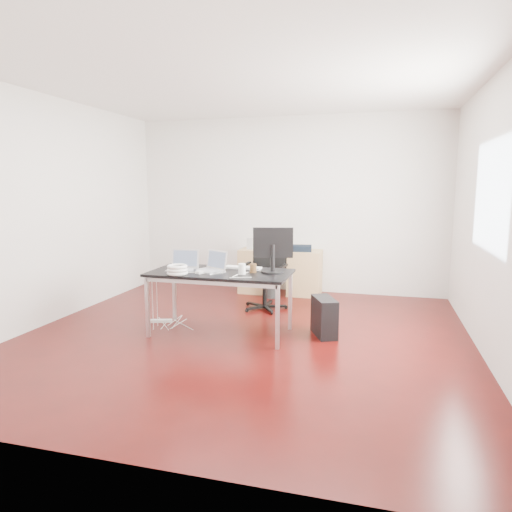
% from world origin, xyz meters
% --- Properties ---
extents(room_shell, '(5.00, 5.00, 5.00)m').
position_xyz_m(room_shell, '(0.04, 0.00, 1.40)').
color(room_shell, '#330705').
rests_on(room_shell, ground).
extents(desk, '(1.60, 0.80, 0.73)m').
position_xyz_m(desk, '(-0.29, 0.06, 0.68)').
color(desk, black).
rests_on(desk, ground).
extents(office_chair, '(0.51, 0.53, 1.08)m').
position_xyz_m(office_chair, '(-0.05, 1.31, 0.61)').
color(office_chair, black).
rests_on(office_chair, ground).
extents(filing_cabinet_left, '(0.50, 0.50, 0.70)m').
position_xyz_m(filing_cabinet_left, '(-0.44, 2.23, 0.35)').
color(filing_cabinet_left, tan).
rests_on(filing_cabinet_left, ground).
extents(filing_cabinet_right, '(0.50, 0.50, 0.70)m').
position_xyz_m(filing_cabinet_right, '(0.34, 2.23, 0.35)').
color(filing_cabinet_right, tan).
rests_on(filing_cabinet_right, ground).
extents(pc_tower, '(0.36, 0.49, 0.44)m').
position_xyz_m(pc_tower, '(0.88, 0.29, 0.22)').
color(pc_tower, black).
rests_on(pc_tower, ground).
extents(wastebasket, '(0.31, 0.31, 0.28)m').
position_xyz_m(wastebasket, '(-0.13, 1.92, 0.14)').
color(wastebasket, black).
rests_on(wastebasket, ground).
extents(power_strip, '(0.30, 0.15, 0.04)m').
position_xyz_m(power_strip, '(-1.18, 0.26, 0.02)').
color(power_strip, white).
rests_on(power_strip, ground).
extents(laptop_left, '(0.36, 0.29, 0.23)m').
position_xyz_m(laptop_left, '(-0.75, 0.05, 0.79)').
color(laptop_left, silver).
rests_on(laptop_left, desk).
extents(laptop_right, '(0.41, 0.38, 0.23)m').
position_xyz_m(laptop_right, '(-0.40, 0.08, 0.79)').
color(laptop_right, silver).
rests_on(laptop_right, desk).
extents(monitor, '(0.45, 0.26, 0.51)m').
position_xyz_m(monitor, '(0.30, 0.17, 1.01)').
color(monitor, black).
rests_on(monitor, desk).
extents(keyboard, '(0.45, 0.16, 0.02)m').
position_xyz_m(keyboard, '(-0.10, 0.31, 0.74)').
color(keyboard, white).
rests_on(keyboard, desk).
extents(cup_white, '(0.10, 0.10, 0.12)m').
position_xyz_m(cup_white, '(-0.00, -0.03, 0.79)').
color(cup_white, white).
rests_on(cup_white, desk).
extents(cup_brown, '(0.09, 0.09, 0.10)m').
position_xyz_m(cup_brown, '(0.09, 0.11, 0.78)').
color(cup_brown, brown).
rests_on(cup_brown, desk).
extents(cable_coil, '(0.24, 0.24, 0.11)m').
position_xyz_m(cable_coil, '(-0.69, -0.23, 0.78)').
color(cable_coil, white).
rests_on(cable_coil, desk).
extents(power_adapter, '(0.09, 0.09, 0.03)m').
position_xyz_m(power_adapter, '(-0.48, -0.11, 0.74)').
color(power_adapter, white).
rests_on(power_adapter, desk).
extents(speaker, '(0.09, 0.08, 0.18)m').
position_xyz_m(speaker, '(-0.54, 2.18, 0.79)').
color(speaker, '#9E9E9E').
rests_on(speaker, filing_cabinet_left).
extents(navy_garment, '(0.33, 0.28, 0.09)m').
position_xyz_m(navy_garment, '(0.30, 2.17, 0.74)').
color(navy_garment, black).
rests_on(navy_garment, filing_cabinet_right).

